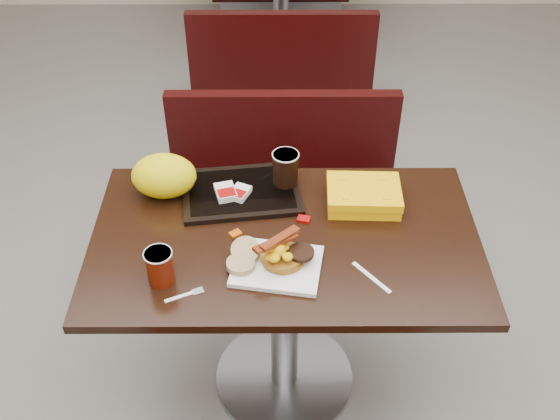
{
  "coord_description": "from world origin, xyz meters",
  "views": [
    {
      "loc": [
        -0.02,
        -1.45,
        2.11
      ],
      "look_at": [
        -0.02,
        0.05,
        0.82
      ],
      "focal_mm": 41.4,
      "sensor_mm": 36.0,
      "label": 1
    }
  ],
  "objects_px": {
    "table_far": "(281,5)",
    "hashbrown_sleeve_right": "(240,193)",
    "tray": "(241,192)",
    "platter": "(277,266)",
    "pancake_stack": "(283,256)",
    "bench_near_n": "(283,191)",
    "knife": "(371,277)",
    "coffee_cup_far": "(286,168)",
    "clamshell": "(363,196)",
    "bench_far_s": "(282,59)",
    "hashbrown_sleeve_left": "(226,192)",
    "coffee_cup_near": "(160,267)",
    "table_near": "(285,316)",
    "fork": "(179,297)",
    "paper_bag": "(164,176)"
  },
  "relations": [
    {
      "from": "hashbrown_sleeve_right",
      "to": "paper_bag",
      "type": "relative_size",
      "value": 0.35
    },
    {
      "from": "bench_near_n",
      "to": "tray",
      "type": "xyz_separation_m",
      "value": [
        -0.14,
        -0.49,
        0.4
      ]
    },
    {
      "from": "hashbrown_sleeve_right",
      "to": "pancake_stack",
      "type": "bearing_deg",
      "value": -39.8
    },
    {
      "from": "bench_far_s",
      "to": "tray",
      "type": "distance_m",
      "value": 1.74
    },
    {
      "from": "coffee_cup_far",
      "to": "table_near",
      "type": "bearing_deg",
      "value": -90.68
    },
    {
      "from": "fork",
      "to": "hashbrown_sleeve_right",
      "type": "xyz_separation_m",
      "value": [
        0.15,
        0.43,
        0.03
      ]
    },
    {
      "from": "tray",
      "to": "table_far",
      "type": "bearing_deg",
      "value": 79.19
    },
    {
      "from": "coffee_cup_far",
      "to": "clamshell",
      "type": "relative_size",
      "value": 0.49
    },
    {
      "from": "platter",
      "to": "pancake_stack",
      "type": "relative_size",
      "value": 1.97
    },
    {
      "from": "coffee_cup_near",
      "to": "knife",
      "type": "height_order",
      "value": "coffee_cup_near"
    },
    {
      "from": "platter",
      "to": "knife",
      "type": "xyz_separation_m",
      "value": [
        0.27,
        -0.04,
        -0.01
      ]
    },
    {
      "from": "pancake_stack",
      "to": "table_far",
      "type": "bearing_deg",
      "value": 89.85
    },
    {
      "from": "bench_far_s",
      "to": "hashbrown_sleeve_left",
      "type": "relative_size",
      "value": 11.81
    },
    {
      "from": "coffee_cup_far",
      "to": "clamshell",
      "type": "height_order",
      "value": "coffee_cup_far"
    },
    {
      "from": "table_near",
      "to": "coffee_cup_far",
      "type": "bearing_deg",
      "value": 89.32
    },
    {
      "from": "hashbrown_sleeve_right",
      "to": "knife",
      "type": "bearing_deg",
      "value": -17.3
    },
    {
      "from": "hashbrown_sleeve_right",
      "to": "clamshell",
      "type": "height_order",
      "value": "clamshell"
    },
    {
      "from": "bench_near_n",
      "to": "pancake_stack",
      "type": "bearing_deg",
      "value": -90.49
    },
    {
      "from": "fork",
      "to": "hashbrown_sleeve_left",
      "type": "height_order",
      "value": "hashbrown_sleeve_left"
    },
    {
      "from": "bench_near_n",
      "to": "knife",
      "type": "relative_size",
      "value": 6.61
    },
    {
      "from": "table_far",
      "to": "hashbrown_sleeve_right",
      "type": "distance_m",
      "value": 2.46
    },
    {
      "from": "clamshell",
      "to": "platter",
      "type": "bearing_deg",
      "value": -131.8
    },
    {
      "from": "bench_far_s",
      "to": "bench_near_n",
      "type": "bearing_deg",
      "value": -90.0
    },
    {
      "from": "fork",
      "to": "platter",
      "type": "bearing_deg",
      "value": -1.32
    },
    {
      "from": "bench_near_n",
      "to": "clamshell",
      "type": "distance_m",
      "value": 0.73
    },
    {
      "from": "coffee_cup_near",
      "to": "fork",
      "type": "bearing_deg",
      "value": -50.6
    },
    {
      "from": "platter",
      "to": "clamshell",
      "type": "relative_size",
      "value": 1.08
    },
    {
      "from": "coffee_cup_near",
      "to": "hashbrown_sleeve_left",
      "type": "xyz_separation_m",
      "value": [
        0.16,
        0.36,
        -0.02
      ]
    },
    {
      "from": "knife",
      "to": "coffee_cup_far",
      "type": "bearing_deg",
      "value": 171.62
    },
    {
      "from": "hashbrown_sleeve_right",
      "to": "coffee_cup_far",
      "type": "bearing_deg",
      "value": 49.26
    },
    {
      "from": "coffee_cup_near",
      "to": "coffee_cup_far",
      "type": "distance_m",
      "value": 0.56
    },
    {
      "from": "table_near",
      "to": "pancake_stack",
      "type": "distance_m",
      "value": 0.42
    },
    {
      "from": "knife",
      "to": "coffee_cup_far",
      "type": "relative_size",
      "value": 1.32
    },
    {
      "from": "coffee_cup_far",
      "to": "knife",
      "type": "bearing_deg",
      "value": -60.07
    },
    {
      "from": "platter",
      "to": "coffee_cup_far",
      "type": "relative_size",
      "value": 2.21
    },
    {
      "from": "platter",
      "to": "fork",
      "type": "distance_m",
      "value": 0.3
    },
    {
      "from": "bench_near_n",
      "to": "clamshell",
      "type": "relative_size",
      "value": 4.23
    },
    {
      "from": "coffee_cup_near",
      "to": "tray",
      "type": "distance_m",
      "value": 0.44
    },
    {
      "from": "platter",
      "to": "bench_near_n",
      "type": "bearing_deg",
      "value": 97.74
    },
    {
      "from": "coffee_cup_far",
      "to": "coffee_cup_near",
      "type": "bearing_deg",
      "value": -129.94
    },
    {
      "from": "table_far",
      "to": "paper_bag",
      "type": "distance_m",
      "value": 2.46
    },
    {
      "from": "table_far",
      "to": "hashbrown_sleeve_left",
      "type": "height_order",
      "value": "hashbrown_sleeve_left"
    },
    {
      "from": "hashbrown_sleeve_left",
      "to": "clamshell",
      "type": "relative_size",
      "value": 0.36
    },
    {
      "from": "pancake_stack",
      "to": "knife",
      "type": "relative_size",
      "value": 0.85
    },
    {
      "from": "table_near",
      "to": "platter",
      "type": "distance_m",
      "value": 0.41
    },
    {
      "from": "coffee_cup_near",
      "to": "pancake_stack",
      "type": "bearing_deg",
      "value": 10.64
    },
    {
      "from": "table_near",
      "to": "hashbrown_sleeve_left",
      "type": "relative_size",
      "value": 14.18
    },
    {
      "from": "tray",
      "to": "hashbrown_sleeve_right",
      "type": "bearing_deg",
      "value": -105.71
    },
    {
      "from": "tray",
      "to": "hashbrown_sleeve_left",
      "type": "bearing_deg",
      "value": -161.0
    },
    {
      "from": "pancake_stack",
      "to": "hashbrown_sleeve_right",
      "type": "xyz_separation_m",
      "value": [
        -0.14,
        0.29,
        -0.0
      ]
    }
  ]
}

